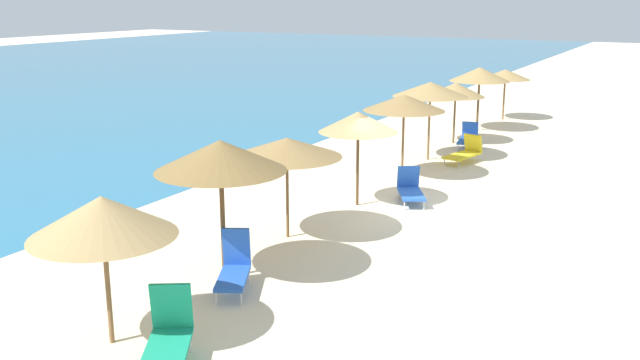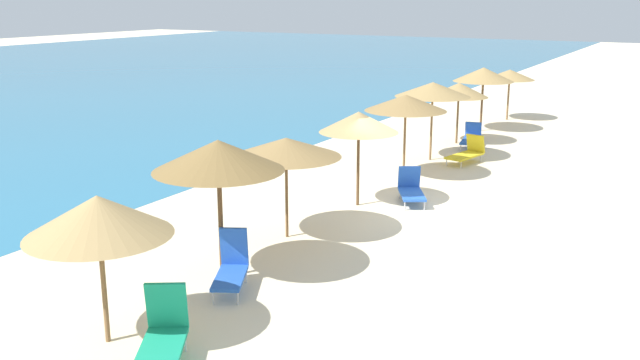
% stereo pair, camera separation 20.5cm
% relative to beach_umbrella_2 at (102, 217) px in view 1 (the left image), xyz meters
% --- Properties ---
extents(ground_plane, '(160.00, 160.00, 0.00)m').
position_rel_beach_umbrella_2_xyz_m(ground_plane, '(9.69, -1.48, -2.23)').
color(ground_plane, beige).
extents(beach_umbrella_2, '(2.42, 2.42, 2.58)m').
position_rel_beach_umbrella_2_xyz_m(beach_umbrella_2, '(0.00, 0.00, 0.00)').
color(beach_umbrella_2, brown).
rests_on(beach_umbrella_2, ground_plane).
extents(beach_umbrella_3, '(2.66, 2.66, 2.92)m').
position_rel_beach_umbrella_2_xyz_m(beach_umbrella_3, '(3.24, 0.01, 0.37)').
color(beach_umbrella_3, brown).
rests_on(beach_umbrella_3, ground_plane).
extents(beach_umbrella_4, '(2.64, 2.64, 2.46)m').
position_rel_beach_umbrella_2_xyz_m(beach_umbrella_4, '(6.09, 0.20, -0.01)').
color(beach_umbrella_4, brown).
rests_on(beach_umbrella_4, ground_plane).
extents(beach_umbrella_5, '(2.18, 2.18, 2.65)m').
position_rel_beach_umbrella_2_xyz_m(beach_umbrella_5, '(9.35, -0.10, 0.13)').
color(beach_umbrella_5, brown).
rests_on(beach_umbrella_5, ground_plane).
extents(beach_umbrella_6, '(2.59, 2.59, 2.69)m').
position_rel_beach_umbrella_2_xyz_m(beach_umbrella_6, '(12.82, -0.04, 0.20)').
color(beach_umbrella_6, brown).
rests_on(beach_umbrella_6, ground_plane).
extents(beach_umbrella_7, '(2.65, 2.65, 2.78)m').
position_rel_beach_umbrella_2_xyz_m(beach_umbrella_7, '(15.72, 0.15, 0.29)').
color(beach_umbrella_7, brown).
rests_on(beach_umbrella_7, ground_plane).
extents(beach_umbrella_8, '(2.29, 2.29, 2.40)m').
position_rel_beach_umbrella_2_xyz_m(beach_umbrella_8, '(19.05, 0.30, -0.11)').
color(beach_umbrella_8, brown).
rests_on(beach_umbrella_8, ground_plane).
extents(beach_umbrella_9, '(2.57, 2.57, 2.74)m').
position_rel_beach_umbrella_2_xyz_m(beach_umbrella_9, '(22.13, 0.26, 0.21)').
color(beach_umbrella_9, brown).
rests_on(beach_umbrella_9, ground_plane).
extents(beach_umbrella_10, '(2.30, 2.30, 2.36)m').
position_rel_beach_umbrella_2_xyz_m(beach_umbrella_10, '(25.59, 0.02, -0.11)').
color(beach_umbrella_10, brown).
rests_on(beach_umbrella_10, ground_plane).
extents(lounge_chair_0, '(1.63, 1.35, 1.22)m').
position_rel_beach_umbrella_2_xyz_m(lounge_chair_0, '(-0.12, -1.35, -1.73)').
color(lounge_chair_0, '#199972').
rests_on(lounge_chair_0, ground_plane).
extents(lounge_chair_1, '(1.45, 1.11, 1.18)m').
position_rel_beach_umbrella_2_xyz_m(lounge_chair_1, '(2.85, -0.52, -1.76)').
color(lounge_chair_1, blue).
rests_on(lounge_chair_1, ground_plane).
extents(lounge_chair_2, '(1.76, 1.02, 0.94)m').
position_rel_beach_umbrella_2_xyz_m(lounge_chair_2, '(15.91, -1.14, -1.86)').
color(lounge_chair_2, yellow).
rests_on(lounge_chair_2, ground_plane).
extents(lounge_chair_3, '(1.53, 1.25, 0.97)m').
position_rel_beach_umbrella_2_xyz_m(lounge_chair_3, '(10.33, -1.30, -1.84)').
color(lounge_chair_3, blue).
rests_on(lounge_chair_3, ground_plane).
extents(lounge_chair_4, '(1.65, 0.88, 0.92)m').
position_rel_beach_umbrella_2_xyz_m(lounge_chair_4, '(18.49, -0.46, -1.85)').
color(lounge_chair_4, blue).
rests_on(lounge_chair_4, ground_plane).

